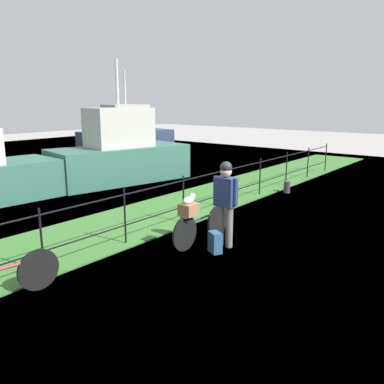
# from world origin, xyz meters

# --- Properties ---
(ground_plane) EXTENTS (60.00, 60.00, 0.00)m
(ground_plane) POSITION_xyz_m (0.00, 0.00, 0.00)
(ground_plane) COLOR #9E9993
(grass_strip) EXTENTS (27.00, 2.40, 0.03)m
(grass_strip) POSITION_xyz_m (0.00, 3.03, 0.01)
(grass_strip) COLOR #38702D
(grass_strip) RESTS_ON ground
(harbor_water) EXTENTS (30.00, 30.00, 0.00)m
(harbor_water) POSITION_xyz_m (0.00, 9.13, 0.00)
(harbor_water) COLOR slate
(harbor_water) RESTS_ON ground
(iron_fence) EXTENTS (18.04, 0.04, 1.13)m
(iron_fence) POSITION_xyz_m (-0.00, 2.06, 0.65)
(iron_fence) COLOR black
(iron_fence) RESTS_ON ground
(bicycle_main) EXTENTS (1.76, 0.16, 0.68)m
(bicycle_main) POSITION_xyz_m (-0.81, 0.92, 0.36)
(bicycle_main) COLOR black
(bicycle_main) RESTS_ON ground
(wooden_crate) EXTENTS (0.33, 0.28, 0.23)m
(wooden_crate) POSITION_xyz_m (-1.22, 0.92, 0.79)
(wooden_crate) COLOR olive
(wooden_crate) RESTS_ON bicycle_main
(terrier_dog) EXTENTS (0.32, 0.14, 0.18)m
(terrier_dog) POSITION_xyz_m (-1.19, 0.92, 0.98)
(terrier_dog) COLOR silver
(terrier_dog) RESTS_ON wooden_crate
(cyclist_person) EXTENTS (0.26, 0.54, 1.68)m
(cyclist_person) POSITION_xyz_m (-0.64, 0.47, 1.00)
(cyclist_person) COLOR slate
(cyclist_person) RESTS_ON ground
(backpack_on_paving) EXTENTS (0.29, 0.33, 0.40)m
(backpack_on_paving) POSITION_xyz_m (-1.05, 0.41, 0.20)
(backpack_on_paving) COLOR #28517A
(backpack_on_paving) RESTS_ON ground
(mooring_bollard) EXTENTS (0.20, 0.20, 0.36)m
(mooring_bollard) POSITION_xyz_m (4.43, 1.56, 0.18)
(mooring_bollard) COLOR #38383D
(mooring_bollard) RESTS_ON ground
(moored_boat_mid) EXTENTS (4.84, 2.84, 4.22)m
(moored_boat_mid) POSITION_xyz_m (6.85, 11.51, 0.97)
(moored_boat_mid) COLOR #2D3856
(moored_boat_mid) RESTS_ON ground
(moored_boat_far) EXTENTS (5.08, 2.89, 4.16)m
(moored_boat_far) POSITION_xyz_m (2.45, 7.02, 0.94)
(moored_boat_far) COLOR #336656
(moored_boat_far) RESTS_ON ground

